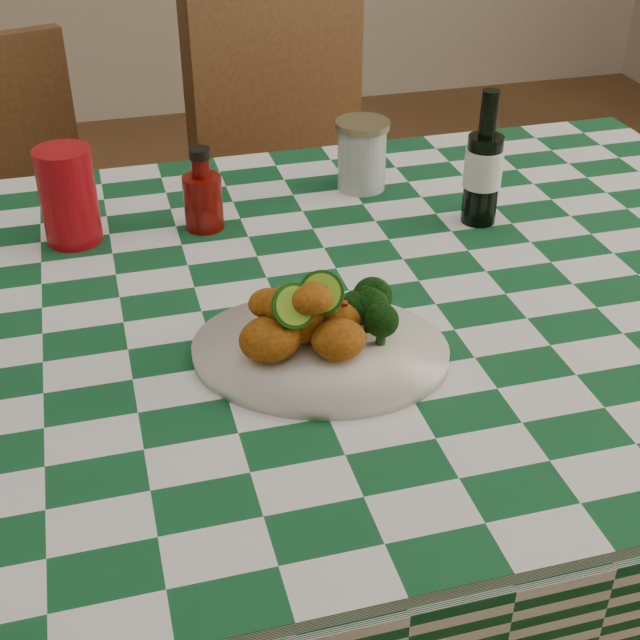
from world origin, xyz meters
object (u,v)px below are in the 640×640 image
object	(u,v)px
dining_table	(283,511)
wooden_chair_left	(23,288)
fried_chicken_pile	(310,316)
wooden_chair_right	(335,228)
plate	(320,352)
beer_bottle	(484,158)
red_tumbler	(68,196)
ketchup_bottle	(202,189)
mason_jar	(362,155)

from	to	relation	value
dining_table	wooden_chair_left	xyz separation A→B (m)	(-0.39, 0.70, 0.08)
fried_chicken_pile	wooden_chair_right	world-z (taller)	wooden_chair_right
dining_table	plate	xyz separation A→B (m)	(0.02, -0.14, 0.40)
plate	wooden_chair_right	xyz separation A→B (m)	(0.27, 0.87, -0.29)
plate	beer_bottle	bearing A→B (deg)	41.25
dining_table	fried_chicken_pile	bearing A→B (deg)	-86.53
red_tumbler	wooden_chair_right	size ratio (longest dim) A/B	0.15
dining_table	ketchup_bottle	xyz separation A→B (m)	(-0.06, 0.24, 0.46)
fried_chicken_pile	beer_bottle	distance (m)	0.46
red_tumbler	wooden_chair_right	world-z (taller)	wooden_chair_right
beer_bottle	wooden_chair_left	distance (m)	1.02
dining_table	wooden_chair_right	world-z (taller)	wooden_chair_right
dining_table	red_tumbler	size ratio (longest dim) A/B	11.35
wooden_chair_left	wooden_chair_right	distance (m)	0.69
mason_jar	beer_bottle	distance (m)	0.23
plate	mason_jar	xyz separation A→B (m)	(0.20, 0.47, 0.05)
dining_table	plate	size ratio (longest dim) A/B	5.28
wooden_chair_left	plate	bearing A→B (deg)	-80.34
mason_jar	beer_bottle	bearing A→B (deg)	-50.41
dining_table	ketchup_bottle	distance (m)	0.52
red_tumbler	ketchup_bottle	distance (m)	0.20
dining_table	wooden_chair_left	bearing A→B (deg)	119.38
mason_jar	wooden_chair_right	xyz separation A→B (m)	(0.07, 0.40, -0.34)
dining_table	wooden_chair_right	distance (m)	0.79
beer_bottle	mason_jar	bearing A→B (deg)	129.59
red_tumbler	wooden_chair_left	bearing A→B (deg)	107.07
mason_jar	wooden_chair_right	world-z (taller)	wooden_chair_right
dining_table	plate	distance (m)	0.43
fried_chicken_pile	wooden_chair_right	xyz separation A→B (m)	(0.28, 0.87, -0.34)
fried_chicken_pile	wooden_chair_right	bearing A→B (deg)	71.87
plate	wooden_chair_left	distance (m)	0.99
fried_chicken_pile	ketchup_bottle	size ratio (longest dim) A/B	1.07
wooden_chair_left	mason_jar	bearing A→B (deg)	-47.84
plate	mason_jar	bearing A→B (deg)	66.88
fried_chicken_pile	red_tumbler	distance (m)	0.48
dining_table	mason_jar	xyz separation A→B (m)	(0.22, 0.32, 0.45)
plate	wooden_chair_right	size ratio (longest dim) A/B	0.31
beer_bottle	dining_table	bearing A→B (deg)	-157.00
dining_table	wooden_chair_right	bearing A→B (deg)	67.94
red_tumbler	wooden_chair_right	xyz separation A→B (m)	(0.55, 0.47, -0.36)
dining_table	fried_chicken_pile	distance (m)	0.48
dining_table	plate	world-z (taller)	plate
dining_table	wooden_chair_left	distance (m)	0.80
mason_jar	plate	bearing A→B (deg)	-113.12
dining_table	wooden_chair_right	xyz separation A→B (m)	(0.29, 0.72, 0.11)
red_tumbler	wooden_chair_right	distance (m)	0.81
dining_table	mason_jar	bearing A→B (deg)	55.61
beer_bottle	wooden_chair_right	bearing A→B (deg)	96.85
ketchup_bottle	mason_jar	bearing A→B (deg)	15.71
wooden_chair_right	ketchup_bottle	bearing A→B (deg)	-149.11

